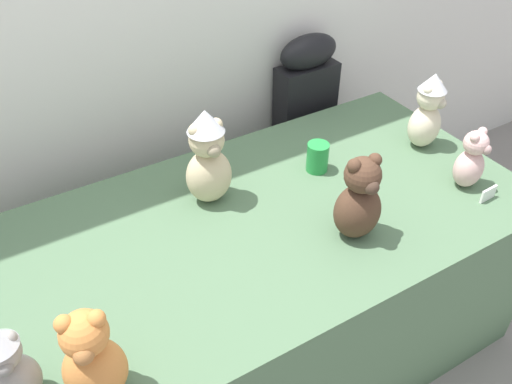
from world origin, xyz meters
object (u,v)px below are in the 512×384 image
at_px(teddy_bear_ash, 8,367).
at_px(party_cup_green, 318,157).
at_px(teddy_bear_sand, 208,158).
at_px(teddy_bear_cocoa, 359,200).
at_px(teddy_bear_blush, 471,160).
at_px(display_table, 256,294).
at_px(teddy_bear_cream, 428,112).
at_px(instrument_case, 303,137).
at_px(teddy_bear_ginger, 92,359).

distance_m(teddy_bear_ash, party_cup_green, 1.20).
xyz_separation_m(teddy_bear_sand, teddy_bear_ash, (-0.72, -0.44, -0.04)).
xyz_separation_m(teddy_bear_cocoa, teddy_bear_blush, (0.50, 0.00, -0.03)).
height_order(display_table, party_cup_green, party_cup_green).
xyz_separation_m(teddy_bear_cream, teddy_bear_ash, (-1.58, -0.31, -0.02)).
distance_m(teddy_bear_cream, teddy_bear_sand, 0.87).
relative_size(teddy_bear_sand, teddy_bear_ash, 1.34).
height_order(instrument_case, teddy_bear_ash, instrument_case).
xyz_separation_m(display_table, teddy_bear_blush, (0.74, -0.21, 0.47)).
bearing_deg(party_cup_green, instrument_case, 59.13).
distance_m(teddy_bear_blush, party_cup_green, 0.53).
relative_size(teddy_bear_cocoa, teddy_bear_blush, 1.32).
bearing_deg(teddy_bear_ginger, teddy_bear_cocoa, 27.65).
distance_m(instrument_case, teddy_bear_sand, 0.90).
height_order(teddy_bear_cream, teddy_bear_blush, teddy_bear_cream).
distance_m(display_table, teddy_bear_cream, 0.94).
xyz_separation_m(display_table, teddy_bear_cream, (0.79, 0.06, 0.51)).
height_order(instrument_case, teddy_bear_cream, teddy_bear_cream).
distance_m(teddy_bear_cream, party_cup_green, 0.46).
xyz_separation_m(teddy_bear_ash, party_cup_green, (1.13, 0.39, -0.07)).
height_order(teddy_bear_cream, party_cup_green, teddy_bear_cream).
bearing_deg(teddy_bear_sand, party_cup_green, -5.10).
bearing_deg(teddy_bear_blush, teddy_bear_sand, 140.84).
distance_m(teddy_bear_cocoa, teddy_bear_ash, 1.03).
bearing_deg(teddy_bear_cocoa, teddy_bear_cream, 33.32).
distance_m(teddy_bear_sand, party_cup_green, 0.43).
relative_size(instrument_case, party_cup_green, 9.28).
xyz_separation_m(teddy_bear_cream, party_cup_green, (-0.45, 0.07, -0.09)).
relative_size(teddy_bear_sand, party_cup_green, 3.15).
distance_m(teddy_bear_cream, teddy_bear_cocoa, 0.61).
height_order(teddy_bear_cocoa, party_cup_green, teddy_bear_cocoa).
xyz_separation_m(teddy_bear_ginger, teddy_bear_ash, (-0.17, 0.08, -0.01)).
distance_m(instrument_case, teddy_bear_cream, 0.67).
distance_m(teddy_bear_cream, teddy_bear_ginger, 1.47).
relative_size(teddy_bear_cream, teddy_bear_ash, 1.17).
relative_size(teddy_bear_ash, party_cup_green, 2.36).
bearing_deg(teddy_bear_sand, teddy_bear_ash, -146.82).
height_order(teddy_bear_cream, teddy_bear_cocoa, teddy_bear_cream).
relative_size(display_table, teddy_bear_ash, 7.29).
distance_m(display_table, party_cup_green, 0.55).
distance_m(teddy_bear_cocoa, teddy_bear_blush, 0.50).
height_order(teddy_bear_sand, teddy_bear_blush, teddy_bear_sand).
bearing_deg(instrument_case, display_table, -136.43).
bearing_deg(teddy_bear_sand, teddy_bear_blush, -24.11).
height_order(display_table, teddy_bear_blush, teddy_bear_blush).
xyz_separation_m(instrument_case, party_cup_green, (-0.28, -0.47, 0.27)).
xyz_separation_m(teddy_bear_ginger, teddy_bear_blush, (1.36, 0.12, -0.03)).
bearing_deg(teddy_bear_ash, teddy_bear_sand, 32.34).
xyz_separation_m(teddy_bear_sand, party_cup_green, (0.41, -0.05, -0.11)).
relative_size(teddy_bear_blush, teddy_bear_ash, 0.87).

